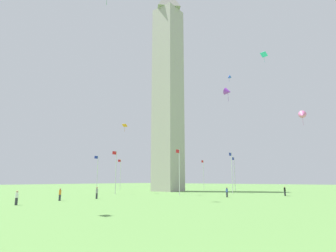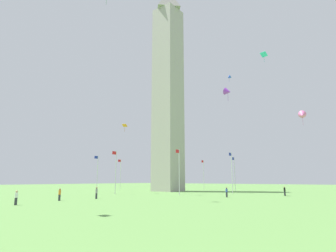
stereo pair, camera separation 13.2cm
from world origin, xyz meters
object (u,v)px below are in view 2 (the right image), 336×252
Objects in this scene: flagpole_ne at (179,170)px; person_black_shirt at (285,191)px; person_white_shirt at (16,198)px; flagpole_se at (234,172)px; flagpole_sw at (161,173)px; person_gray_shirt at (96,193)px; kite_orange_diamond at (125,126)px; flagpole_s at (204,173)px; kite_cyan_diamond at (264,55)px; obelisk_monument at (168,84)px; flagpole_w at (120,173)px; flagpole_n at (116,170)px; person_orange_shirt at (60,195)px; kite_purple_delta at (228,92)px; flagpole_e at (232,171)px; flagpole_nw at (97,172)px; person_blue_shirt at (227,192)px; kite_blue_delta at (229,77)px; kite_pink_delta at (302,115)px.

flagpole_ne reaches higher than person_black_shirt.
flagpole_se is at bearing -23.11° from person_white_shirt.
flagpole_se and flagpole_sw have the same top height.
flagpole_se is 22.11m from person_black_shirt.
kite_orange_diamond is at bearing -15.11° from person_gray_shirt.
kite_cyan_diamond reaches higher than flagpole_s.
obelisk_monument reaches higher than flagpole_sw.
flagpole_se is 1.00× the size of flagpole_sw.
flagpole_se is at bearing 112.50° from flagpole_w.
flagpole_w is 45.45m from person_black_shirt.
flagpole_ne is 31.45m from flagpole_w.
flagpole_n reaches higher than person_orange_shirt.
flagpole_e is at bearing -155.64° from kite_purple_delta.
flagpole_nw is at bearing 16.83° from person_white_shirt.
person_gray_shirt is (28.35, 8.60, -26.52)m from obelisk_monument.
person_blue_shirt is 0.98× the size of person_black_shirt.
flagpole_n is 22.81m from person_blue_shirt.
kite_blue_delta is (-3.68, 15.53, -0.65)m from obelisk_monument.
flagpole_e reaches higher than person_orange_shirt.
person_blue_shirt is 0.92× the size of person_gray_shirt.
flagpole_e is at bearing -66.39° from person_gray_shirt.
kite_blue_delta is (8.30, 27.57, 22.08)m from flagpole_sw.
flagpole_e is at bearing 11.94° from person_black_shirt.
flagpole_s is at bearing 180.00° from obelisk_monument.
flagpole_se is at bearing -17.23° from person_black_shirt.
person_gray_shirt reaches higher than person_black_shirt.
person_white_shirt is at bearing 37.82° from flagpole_nw.
flagpole_s and flagpole_sw have the same top height.
kite_blue_delta is at bearing 133.91° from kite_orange_diamond.
flagpole_e is at bearing -32.59° from person_blue_shirt.
flagpole_nw is at bearing -82.05° from kite_purple_delta.
kite_cyan_diamond is at bearing 28.41° from person_black_shirt.
flagpole_se is at bearing -54.68° from person_gray_shirt.
flagpole_nw reaches higher than person_blue_shirt.
kite_purple_delta is at bearing 23.22° from flagpole_se.
kite_blue_delta is at bearing -111.92° from kite_pink_delta.
flagpole_s is at bearing -9.90° from person_black_shirt.
flagpole_n and flagpole_w have the same top height.
flagpole_nw is 5.31× the size of person_white_shirt.
flagpole_s reaches higher than person_black_shirt.
kite_cyan_diamond reaches higher than person_orange_shirt.
flagpole_s is (-29.06, -12.04, 0.00)m from flagpole_ne.
flagpole_nw is 41.50m from person_black_shirt.
kite_blue_delta is (-6.30, -12.66, 25.93)m from person_black_shirt.
obelisk_monument is at bearing -0.00° from flagpole_s.
person_white_shirt is (12.25, 1.48, -0.06)m from person_gray_shirt.
person_black_shirt is at bearing -84.41° from person_blue_shirt.
kite_purple_delta reaches higher than flagpole_nw.
flagpole_e is 29.76m from person_gray_shirt.
flagpole_ne is 24.03m from kite_pink_delta.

